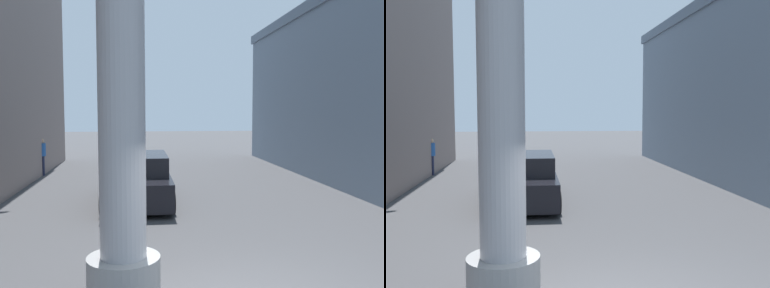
# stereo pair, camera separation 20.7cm
# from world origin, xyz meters

# --- Properties ---
(ground_plane) EXTENTS (88.65, 88.65, 0.00)m
(ground_plane) POSITION_xyz_m (0.00, 10.00, 0.00)
(ground_plane) COLOR #424244
(car_lead) EXTENTS (2.14, 5.09, 1.56)m
(car_lead) POSITION_xyz_m (-1.58, 7.90, 0.74)
(car_lead) COLOR black
(car_lead) RESTS_ON ground
(pedestrian_far_left) EXTENTS (0.47, 0.47, 1.69)m
(pedestrian_far_left) POSITION_xyz_m (-5.94, 14.12, 0.99)
(pedestrian_far_left) COLOR #1E233F
(pedestrian_far_left) RESTS_ON ground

